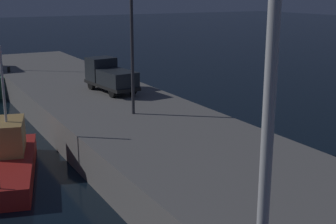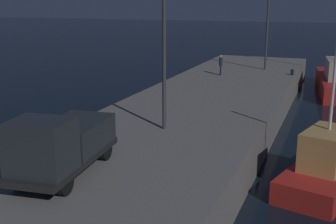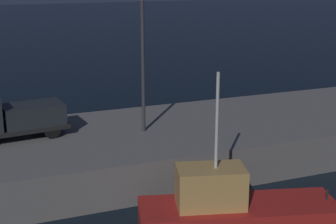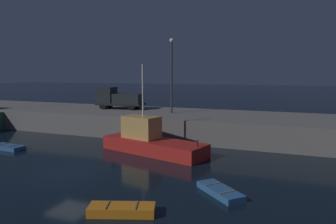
% 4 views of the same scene
% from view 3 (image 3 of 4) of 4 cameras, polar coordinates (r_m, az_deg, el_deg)
% --- Properties ---
extents(pier_quay, '(65.13, 9.72, 2.16)m').
position_cam_3_polar(pier_quay, '(29.00, -5.38, -4.37)').
color(pier_quay, slate).
rests_on(pier_quay, ground).
extents(fishing_trawler_red, '(9.17, 4.88, 6.99)m').
position_cam_3_polar(fishing_trawler_red, '(22.93, 7.09, -10.55)').
color(fishing_trawler_red, red).
rests_on(fishing_trawler_red, ground).
extents(lamp_post_west, '(0.44, 0.44, 7.66)m').
position_cam_3_polar(lamp_post_west, '(27.84, -2.84, 6.71)').
color(lamp_post_west, '#38383D').
rests_on(lamp_post_west, pier_quay).
extents(utility_truck, '(5.68, 2.61, 2.51)m').
position_cam_3_polar(utility_truck, '(28.40, -17.24, -0.56)').
color(utility_truck, black).
rests_on(utility_truck, pier_quay).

